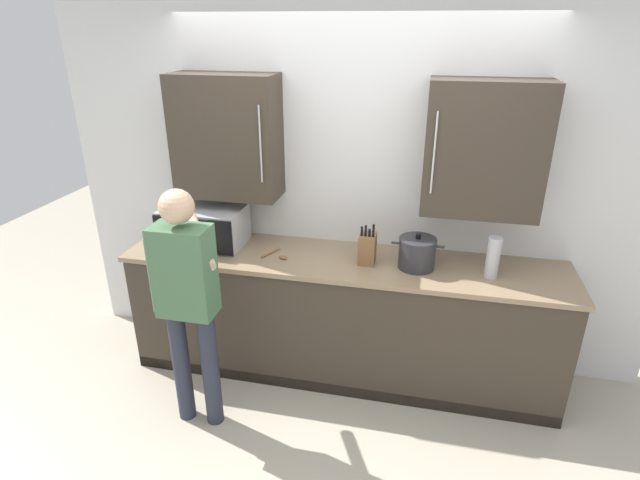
{
  "coord_description": "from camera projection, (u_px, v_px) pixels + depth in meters",
  "views": [
    {
      "loc": [
        0.53,
        -2.2,
        2.44
      ],
      "look_at": [
        -0.15,
        0.83,
        1.08
      ],
      "focal_mm": 28.14,
      "sensor_mm": 36.0,
      "label": 1
    }
  ],
  "objects": [
    {
      "name": "ground_plane",
      "position": [
        314.0,
        458.0,
        3.05
      ],
      "size": [
        9.71,
        9.71,
        0.0
      ],
      "primitive_type": "plane",
      "color": "#B7AD99"
    },
    {
      "name": "back_wall_tiled",
      "position": [
        351.0,
        182.0,
        3.55
      ],
      "size": [
        4.29,
        0.44,
        2.57
      ],
      "color": "white",
      "rests_on": "ground_plane"
    },
    {
      "name": "counter_unit",
      "position": [
        342.0,
        317.0,
        3.65
      ],
      "size": [
        3.07,
        0.64,
        0.93
      ],
      "color": "#3D3328",
      "rests_on": "ground_plane"
    },
    {
      "name": "microwave_oven",
      "position": [
        201.0,
        226.0,
        3.65
      ],
      "size": [
        0.58,
        0.4,
        0.28
      ],
      "color": "#B7BABF",
      "rests_on": "counter_unit"
    },
    {
      "name": "knife_block",
      "position": [
        367.0,
        248.0,
        3.38
      ],
      "size": [
        0.11,
        0.15,
        0.29
      ],
      "color": "brown",
      "rests_on": "counter_unit"
    },
    {
      "name": "thermos_flask",
      "position": [
        493.0,
        257.0,
        3.16
      ],
      "size": [
        0.09,
        0.09,
        0.28
      ],
      "color": "#B7BABF",
      "rests_on": "counter_unit"
    },
    {
      "name": "wooden_spoon",
      "position": [
        277.0,
        255.0,
        3.49
      ],
      "size": [
        0.19,
        0.17,
        0.02
      ],
      "color": "brown",
      "rests_on": "counter_unit"
    },
    {
      "name": "stock_pot",
      "position": [
        417.0,
        253.0,
        3.3
      ],
      "size": [
        0.34,
        0.25,
        0.24
      ],
      "color": "#2D2D33",
      "rests_on": "counter_unit"
    },
    {
      "name": "person_figure",
      "position": [
        187.0,
        292.0,
        2.99
      ],
      "size": [
        0.44,
        0.56,
        1.6
      ],
      "color": "#282D3D",
      "rests_on": "ground_plane"
    }
  ]
}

